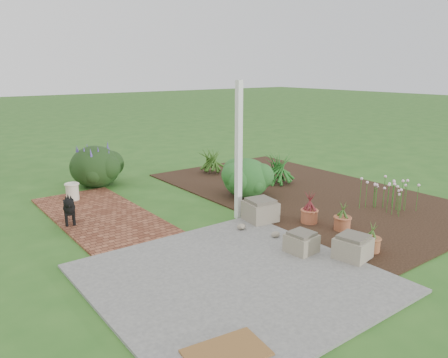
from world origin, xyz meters
TOP-DOWN VIEW (x-y plane):
  - ground at (0.00, 0.00)m, footprint 80.00×80.00m
  - concrete_patio at (-1.25, -1.75)m, footprint 3.50×3.50m
  - brick_path at (-1.70, 1.75)m, footprint 1.60×3.50m
  - garden_bed at (2.50, 0.50)m, footprint 4.00×7.00m
  - veranda_post at (0.30, 0.10)m, footprint 0.10×0.10m
  - stone_trough_near at (0.48, -2.31)m, footprint 0.52×0.52m
  - stone_trough_mid at (0.05, -1.72)m, footprint 0.43×0.43m
  - stone_trough_far at (0.48, -0.31)m, footprint 0.58×0.58m
  - coir_doormat at (-2.29, -2.96)m, footprint 0.84×0.60m
  - black_dog at (-2.32, 1.53)m, footprint 0.29×0.59m
  - cream_ceramic_urn at (-1.81, 2.96)m, footprint 0.31×0.31m
  - evergreen_shrub at (1.27, 1.03)m, footprint 1.32×1.32m
  - agapanthus_clump_back at (2.55, 1.40)m, footprint 1.22×1.22m
  - agapanthus_clump_front at (1.88, 3.20)m, footprint 1.15×1.15m
  - pink_flower_patch at (2.91, -1.28)m, footprint 1.14×1.14m
  - terracotta_pot_bronze at (1.12, -0.90)m, footprint 0.37×0.37m
  - terracotta_pot_small_left at (1.29, -1.49)m, footprint 0.34×0.34m
  - terracotta_pot_small_right at (0.92, -2.32)m, footprint 0.28×0.28m
  - purple_flowering_bush at (-0.95, 3.87)m, footprint 1.28×1.28m

SIDE VIEW (x-z plane):
  - ground at x=0.00m, z-range 0.00..0.00m
  - garden_bed at x=2.50m, z-range 0.00..0.03m
  - concrete_patio at x=-1.25m, z-range 0.00..0.04m
  - brick_path at x=-1.70m, z-range 0.00..0.04m
  - coir_doormat at x=-2.29m, z-range 0.04..0.06m
  - terracotta_pot_small_right at x=0.92m, z-range 0.03..0.24m
  - terracotta_pot_small_left at x=1.29m, z-range 0.03..0.26m
  - terracotta_pot_bronze at x=1.12m, z-range 0.03..0.27m
  - stone_trough_mid at x=0.05m, z-range 0.04..0.31m
  - stone_trough_near at x=0.48m, z-range 0.04..0.34m
  - stone_trough_far at x=0.48m, z-range 0.04..0.38m
  - cream_ceramic_urn at x=-1.81m, z-range 0.04..0.38m
  - pink_flower_patch at x=2.91m, z-range 0.03..0.65m
  - black_dog at x=-2.32m, z-range 0.09..0.61m
  - agapanthus_clump_front at x=1.88m, z-range 0.03..0.80m
  - evergreen_shrub at x=1.27m, z-range 0.03..0.87m
  - agapanthus_clump_back at x=2.55m, z-range 0.03..0.90m
  - purple_flowering_bush at x=-0.95m, z-range 0.00..0.98m
  - veranda_post at x=0.30m, z-range 0.00..2.50m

